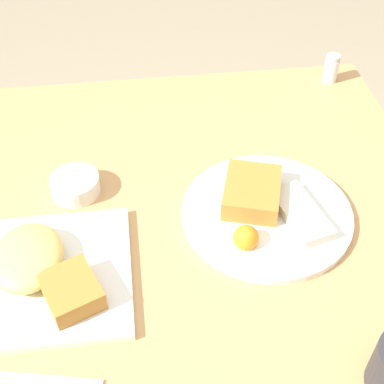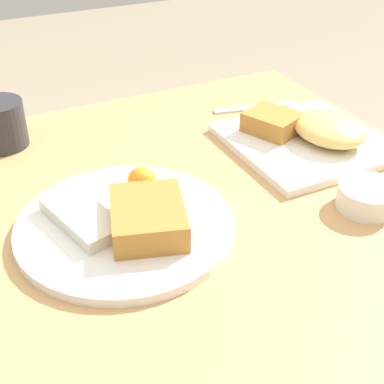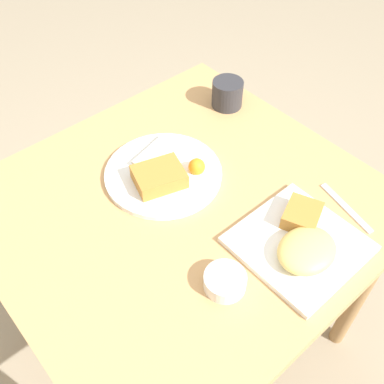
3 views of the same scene
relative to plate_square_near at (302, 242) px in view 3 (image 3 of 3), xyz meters
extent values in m
plane|color=gray|center=(-0.11, 0.28, -0.75)|extent=(8.00, 8.00, 0.00)
cube|color=tan|center=(-0.11, 0.28, -0.04)|extent=(0.92, 0.88, 0.04)
cylinder|color=#9F7649|center=(0.29, -0.10, -0.40)|extent=(0.05, 0.05, 0.69)
cylinder|color=#9F7649|center=(-0.51, 0.66, -0.40)|extent=(0.05, 0.05, 0.69)
cylinder|color=#9F7649|center=(0.29, 0.66, -0.40)|extent=(0.05, 0.05, 0.69)
cube|color=white|center=(0.00, 0.01, -0.01)|extent=(0.26, 0.26, 0.01)
ellipsoid|color=#EFCC6B|center=(-0.02, -0.03, 0.01)|extent=(0.14, 0.12, 0.04)
cube|color=#B77A33|center=(0.05, 0.05, 0.01)|extent=(0.11, 0.11, 0.04)
cylinder|color=white|center=(-0.09, 0.39, -0.01)|extent=(0.31, 0.31, 0.01)
cube|color=#B77A33|center=(-0.12, 0.36, 0.01)|extent=(0.15, 0.13, 0.04)
cube|color=beige|center=(-0.07, 0.44, 0.00)|extent=(0.15, 0.09, 0.02)
sphere|color=orange|center=(-0.02, 0.33, 0.01)|extent=(0.04, 0.04, 0.04)
cylinder|color=white|center=(-0.20, 0.04, 0.00)|extent=(0.09, 0.09, 0.04)
cylinder|color=#D1B775|center=(-0.20, 0.04, 0.01)|extent=(0.07, 0.07, 0.00)
cube|color=silver|center=(0.18, 0.00, -0.02)|extent=(0.05, 0.17, 0.00)
cylinder|color=#2D2D33|center=(0.24, 0.49, 0.02)|extent=(0.09, 0.09, 0.08)
camera|label=1|loc=(0.55, 0.17, 0.69)|focal=50.00mm
camera|label=2|loc=(-0.67, 0.57, 0.43)|focal=50.00mm
camera|label=3|loc=(-0.58, -0.28, 0.82)|focal=42.00mm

